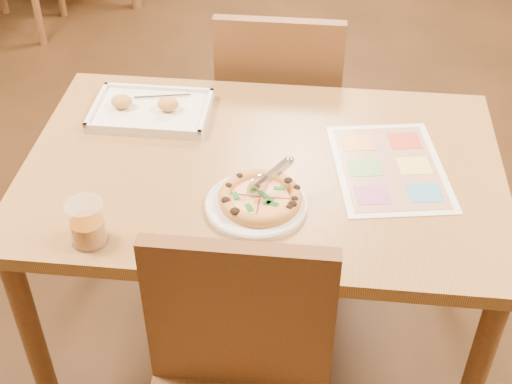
# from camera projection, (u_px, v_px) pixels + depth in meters

# --- Properties ---
(dining_table) EXTENTS (1.30, 0.85, 0.72)m
(dining_table) POSITION_uv_depth(u_px,v_px,m) (263.00, 189.00, 1.99)
(dining_table) COLOR olive
(dining_table) RESTS_ON ground
(chair_near) EXTENTS (0.42, 0.42, 0.47)m
(chair_near) POSITION_uv_depth(u_px,v_px,m) (235.00, 384.00, 1.57)
(chair_near) COLOR brown
(chair_near) RESTS_ON ground
(chair_far) EXTENTS (0.42, 0.42, 0.47)m
(chair_far) POSITION_uv_depth(u_px,v_px,m) (280.00, 96.00, 2.49)
(chair_far) COLOR brown
(chair_far) RESTS_ON ground
(plate) EXTENTS (0.32, 0.32, 0.01)m
(plate) POSITION_uv_depth(u_px,v_px,m) (256.00, 205.00, 1.79)
(plate) COLOR silver
(plate) RESTS_ON dining_table
(pizza) EXTENTS (0.21, 0.21, 0.03)m
(pizza) POSITION_uv_depth(u_px,v_px,m) (260.00, 198.00, 1.79)
(pizza) COLOR #CC8A45
(pizza) RESTS_ON plate
(pizza_cutter) EXTENTS (0.11, 0.10, 0.08)m
(pizza_cutter) POSITION_uv_depth(u_px,v_px,m) (269.00, 177.00, 1.77)
(pizza_cutter) COLOR silver
(pizza_cutter) RESTS_ON pizza
(appetizer_tray) EXTENTS (0.34, 0.24, 0.06)m
(appetizer_tray) POSITION_uv_depth(u_px,v_px,m) (150.00, 111.00, 2.12)
(appetizer_tray) COLOR silver
(appetizer_tray) RESTS_ON dining_table
(glass_tumbler) EXTENTS (0.09, 0.09, 0.11)m
(glass_tumbler) POSITION_uv_depth(u_px,v_px,m) (87.00, 225.00, 1.67)
(glass_tumbler) COLOR #86430A
(glass_tumbler) RESTS_ON dining_table
(menu) EXTENTS (0.35, 0.45, 0.00)m
(menu) POSITION_uv_depth(u_px,v_px,m) (389.00, 167.00, 1.92)
(menu) COLOR silver
(menu) RESTS_ON dining_table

